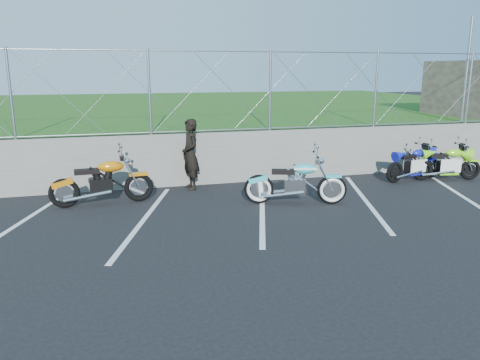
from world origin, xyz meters
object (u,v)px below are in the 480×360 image
object	(u,v)px
sportbike_blue	(414,165)
cruiser_turquoise	(297,184)
sportbike_green	(448,165)
person_standing	(190,154)
naked_orange	(103,183)

from	to	relation	value
sportbike_blue	cruiser_turquoise	bearing A→B (deg)	-171.79
sportbike_green	person_standing	world-z (taller)	person_standing
sportbike_blue	person_standing	distance (m)	5.80
cruiser_turquoise	sportbike_green	xyz separation A→B (m)	(4.63, 1.01, -0.03)
cruiser_turquoise	person_standing	distance (m)	2.75
naked_orange	person_standing	bearing A→B (deg)	18.41
cruiser_turquoise	person_standing	size ratio (longest dim) A/B	1.26
sportbike_green	sportbike_blue	size ratio (longest dim) A/B	1.00
sportbike_green	person_standing	bearing A→B (deg)	-174.71
person_standing	cruiser_turquoise	bearing A→B (deg)	36.75
sportbike_green	person_standing	distance (m)	6.67
cruiser_turquoise	sportbike_blue	size ratio (longest dim) A/B	1.20
cruiser_turquoise	naked_orange	xyz separation A→B (m)	(-3.99, 1.05, 0.02)
cruiser_turquoise	sportbike_green	size ratio (longest dim) A/B	1.19
cruiser_turquoise	sportbike_blue	world-z (taller)	cruiser_turquoise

